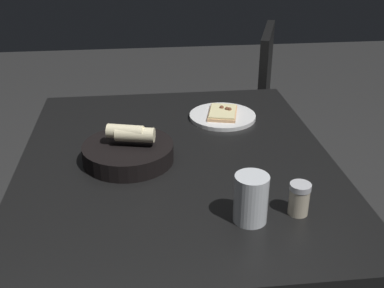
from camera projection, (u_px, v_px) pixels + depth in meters
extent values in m
cube|color=black|center=(176.00, 162.00, 1.45)|extent=(1.13, 0.94, 0.03)
cylinder|color=black|center=(260.00, 175.00, 2.10)|extent=(0.04, 0.04, 0.69)
cylinder|color=black|center=(72.00, 186.00, 2.02)|extent=(0.04, 0.04, 0.69)
cylinder|color=white|center=(222.00, 116.00, 1.71)|extent=(0.24, 0.24, 0.01)
cube|color=tan|center=(223.00, 113.00, 1.71)|extent=(0.17, 0.13, 0.01)
cube|color=beige|center=(223.00, 111.00, 1.70)|extent=(0.15, 0.12, 0.01)
sphere|color=brown|center=(227.00, 109.00, 1.71)|extent=(0.02, 0.02, 0.02)
sphere|color=brown|center=(222.00, 108.00, 1.72)|extent=(0.02, 0.02, 0.02)
sphere|color=brown|center=(229.00, 109.00, 1.71)|extent=(0.02, 0.02, 0.02)
cylinder|color=black|center=(128.00, 152.00, 1.42)|extent=(0.27, 0.27, 0.05)
cylinder|color=beige|center=(135.00, 134.00, 1.38)|extent=(0.07, 0.12, 0.04)
cylinder|color=beige|center=(125.00, 132.00, 1.38)|extent=(0.07, 0.11, 0.04)
cylinder|color=maroon|center=(134.00, 145.00, 1.47)|extent=(0.06, 0.06, 0.03)
cylinder|color=silver|center=(251.00, 199.00, 1.13)|extent=(0.08, 0.08, 0.12)
cylinder|color=orange|center=(250.00, 209.00, 1.14)|extent=(0.07, 0.07, 0.06)
cylinder|color=#BFB299|center=(299.00, 201.00, 1.16)|extent=(0.05, 0.05, 0.07)
cylinder|color=maroon|center=(298.00, 207.00, 1.17)|extent=(0.04, 0.04, 0.03)
cylinder|color=#B7B7BC|center=(301.00, 187.00, 1.15)|extent=(0.05, 0.05, 0.01)
cube|color=#242424|center=(222.00, 123.00, 2.39)|extent=(0.56, 0.56, 0.04)
cube|color=black|center=(265.00, 78.00, 2.25)|extent=(0.41, 0.17, 0.46)
cylinder|color=black|center=(193.00, 143.00, 2.70)|extent=(0.03, 0.03, 0.41)
cylinder|color=black|center=(177.00, 176.00, 2.36)|extent=(0.03, 0.03, 0.41)
cylinder|color=black|center=(260.00, 150.00, 2.63)|extent=(0.03, 0.03, 0.41)
cylinder|color=black|center=(253.00, 185.00, 2.29)|extent=(0.03, 0.03, 0.41)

